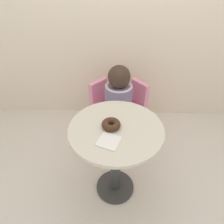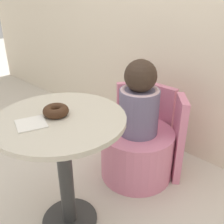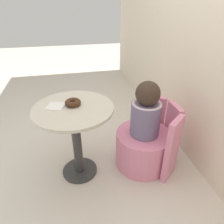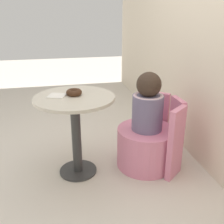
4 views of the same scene
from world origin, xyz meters
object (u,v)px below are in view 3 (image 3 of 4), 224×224
round_table (75,126)px  tub_chair (142,148)px  child_figure (146,111)px  donut (73,103)px

round_table → tub_chair: round_table is taller
round_table → tub_chair: 0.71m
round_table → child_figure: 0.63m
child_figure → tub_chair: bearing=0.0°
child_figure → donut: size_ratio=3.98×
round_table → donut: (-0.03, 0.00, 0.20)m
round_table → donut: size_ratio=5.47×
tub_chair → round_table: bearing=-91.2°
child_figure → round_table: bearing=-91.2°
tub_chair → donut: bearing=-94.3°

